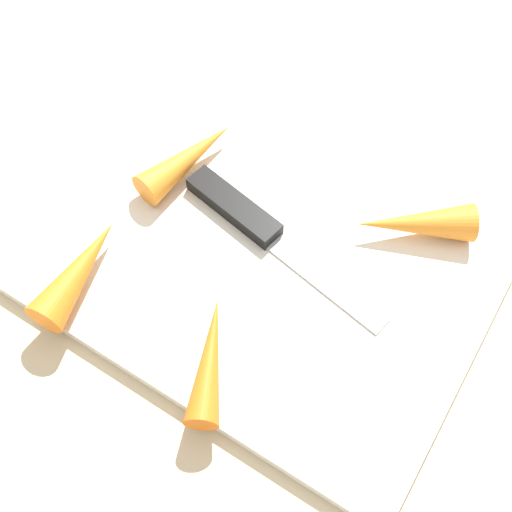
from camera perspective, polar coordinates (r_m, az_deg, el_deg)
The scene contains 7 objects.
ground_plane at distance 0.53m, azimuth 0.00°, elevation -0.67°, with size 1.40×1.40×0.00m, color #C6B793.
cutting_board at distance 0.53m, azimuth 0.00°, elevation -0.34°, with size 0.36×0.26×0.01m, color silver.
knife at distance 0.54m, azimuth -0.91°, elevation 3.48°, with size 0.20×0.06×0.01m.
carrot_shortest at distance 0.53m, azimuth 13.57°, elevation 2.76°, with size 0.03×0.03×0.09m, color orange.
carrot_long at distance 0.47m, azimuth -4.02°, elevation -8.86°, with size 0.02×0.02×0.10m, color orange.
carrot_longest at distance 0.56m, azimuth -5.88°, elevation 8.47°, with size 0.03×0.03×0.10m, color orange.
carrot_short at distance 0.51m, azimuth -15.06°, elevation -1.17°, with size 0.03×0.03×0.09m, color orange.
Camera 1 is at (-0.14, 0.23, 0.46)m, focal length 46.15 mm.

